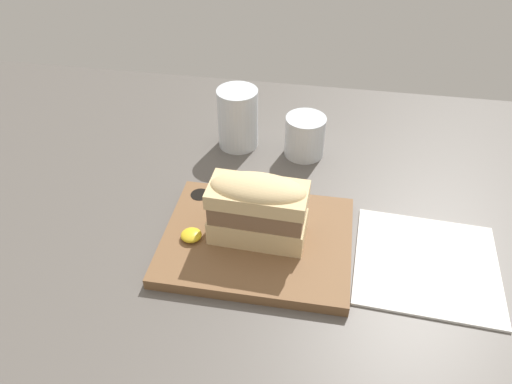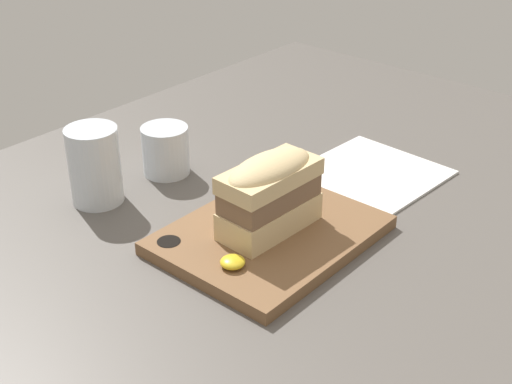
{
  "view_description": "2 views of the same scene",
  "coord_description": "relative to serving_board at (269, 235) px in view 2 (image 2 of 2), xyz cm",
  "views": [
    {
      "loc": [
        10.8,
        -55.95,
        56.76
      ],
      "look_at": [
        1.51,
        -1.42,
        10.94
      ],
      "focal_mm": 35.0,
      "sensor_mm": 36.0,
      "label": 1
    },
    {
      "loc": [
        -60.6,
        -54.69,
        54.38
      ],
      "look_at": [
        0.38,
        -2.12,
        9.79
      ],
      "focal_mm": 50.0,
      "sensor_mm": 36.0,
      "label": 2
    }
  ],
  "objects": [
    {
      "name": "sandwich",
      "position": [
        0.15,
        0.11,
        6.68
      ],
      "size": [
        14.32,
        7.3,
        10.74
      ],
      "rotation": [
        0.0,
        0.0,
        -0.04
      ],
      "color": "#DBBC84",
      "rests_on": "serving_board"
    },
    {
      "name": "water_glass",
      "position": [
        -8.05,
        26.31,
        4.11
      ],
      "size": [
        7.62,
        7.62,
        11.58
      ],
      "color": "silver",
      "rests_on": "dining_table"
    },
    {
      "name": "serving_board",
      "position": [
        0.0,
        0.0,
        0.0
      ],
      "size": [
        28.16,
        22.33,
        1.85
      ],
      "color": "brown",
      "rests_on": "dining_table"
    },
    {
      "name": "wine_glass",
      "position": [
        4.79,
        25.26,
        2.82
      ],
      "size": [
        7.42,
        7.42,
        7.77
      ],
      "color": "silver",
      "rests_on": "dining_table"
    },
    {
      "name": "napkin",
      "position": [
        25.18,
        0.09,
        -0.71
      ],
      "size": [
        21.53,
        20.69,
        0.4
      ],
      "rotation": [
        0.0,
        0.0,
        -0.05
      ],
      "color": "white",
      "rests_on": "dining_table"
    },
    {
      "name": "mustard_dollop",
      "position": [
        -9.55,
        -2.1,
        1.53
      ],
      "size": [
        3.14,
        3.14,
        1.26
      ],
      "color": "gold",
      "rests_on": "serving_board"
    },
    {
      "name": "dining_table",
      "position": [
        -1.91,
        3.13,
        -1.91
      ],
      "size": [
        150.02,
        99.23,
        2.0
      ],
      "color": "#56514C",
      "rests_on": "ground"
    }
  ]
}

